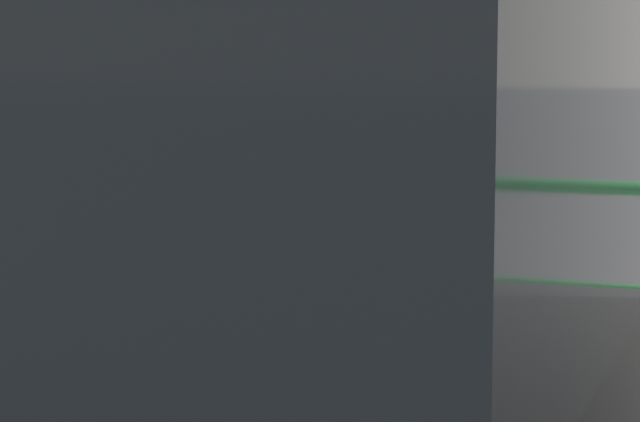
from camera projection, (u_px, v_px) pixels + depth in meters
parking_meter at (413, 227)px, 3.86m from camera, size 0.15×0.16×1.43m
pedestrian_at_meter at (239, 225)px, 4.34m from camera, size 0.66×0.38×1.66m
background_railing at (564, 242)px, 5.52m from camera, size 24.06×0.06×1.00m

